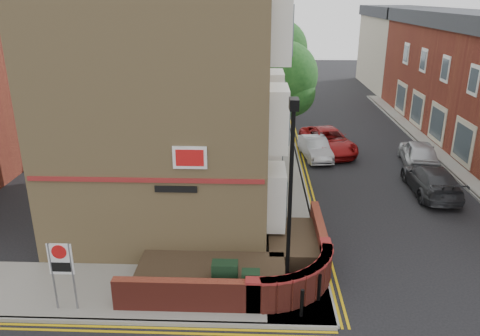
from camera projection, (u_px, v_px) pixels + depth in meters
name	position (u px, v px, depth m)	size (l,w,h in m)	color
ground	(233.00, 327.00, 13.48)	(120.00, 120.00, 0.00)	black
pavement_corner	(126.00, 291.00, 14.99)	(13.00, 3.00, 0.12)	gray
pavement_main	(279.00, 152.00, 28.38)	(2.00, 32.00, 0.12)	gray
kerb_side	(112.00, 322.00, 13.58)	(13.00, 0.15, 0.12)	gray
kerb_main_near	(296.00, 152.00, 28.35)	(0.15, 32.00, 0.12)	gray
kerb_main_far	(448.00, 171.00, 25.25)	(0.15, 40.00, 0.12)	gray
yellow_lines_side	(110.00, 329.00, 13.37)	(13.00, 0.28, 0.01)	gold
yellow_lines_main	(300.00, 153.00, 28.36)	(0.28, 32.00, 0.01)	gold
corner_building	(172.00, 68.00, 18.92)	(8.95, 10.40, 13.60)	tan
garden_wall	(236.00, 278.00, 15.82)	(6.80, 6.00, 1.20)	maroon
lamppost	(290.00, 205.00, 13.38)	(0.25, 0.50, 6.30)	black
utility_cabinet_large	(225.00, 279.00, 14.46)	(0.80, 0.45, 1.20)	black
utility_cabinet_small	(251.00, 287.00, 14.16)	(0.55, 0.40, 1.10)	black
bollard_near	(302.00, 303.00, 13.58)	(0.11, 0.11, 0.90)	black
bollard_far	(319.00, 287.00, 14.31)	(0.11, 0.11, 0.90)	black
zone_sign	(61.00, 264.00, 13.55)	(0.72, 0.07, 2.20)	slate
far_terrace_cream	(396.00, 47.00, 47.17)	(5.40, 12.40, 8.00)	beige
tree_near	(283.00, 81.00, 24.94)	(3.64, 3.65, 6.70)	#382B1E
tree_mid	(278.00, 54.00, 32.27)	(4.03, 4.03, 7.42)	#382B1E
tree_far	(274.00, 46.00, 39.86)	(3.81, 3.81, 7.00)	#382B1E
traffic_light_assembly	(281.00, 81.00, 35.86)	(0.20, 0.16, 4.20)	black
silver_car_near	(315.00, 148.00, 27.25)	(1.31, 3.75, 1.23)	#A0A3A7
red_car_main	(328.00, 141.00, 28.30)	(2.36, 5.11, 1.42)	maroon
grey_car_far	(431.00, 180.00, 22.35)	(1.90, 4.68, 1.36)	#2B2C30
silver_car_far	(419.00, 153.00, 26.00)	(1.75, 4.36, 1.49)	#B6B9BE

